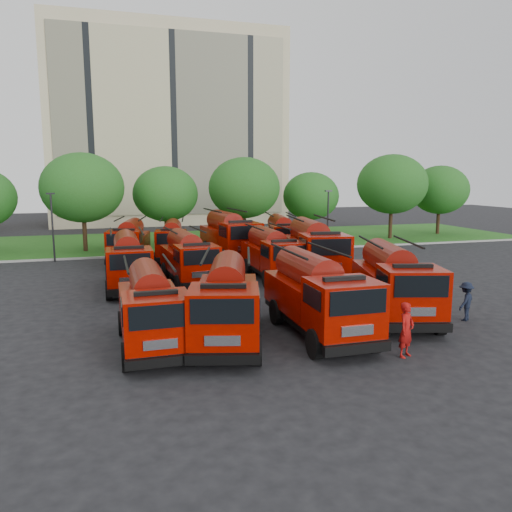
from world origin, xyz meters
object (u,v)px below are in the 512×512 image
at_px(fire_truck_0, 151,308).
at_px(firefighter_3, 464,320).
at_px(fire_truck_5, 188,258).
at_px(fire_truck_6, 272,254).
at_px(fire_truck_7, 314,249).
at_px(firefighter_4, 228,290).
at_px(firefighter_5, 365,276).
at_px(fire_truck_4, 128,262).
at_px(fire_truck_10, 229,235).
at_px(fire_truck_2, 317,295).
at_px(firefighter_2, 410,309).
at_px(fire_truck_8, 129,241).
at_px(fire_truck_11, 282,236).
at_px(firefighter_1, 340,349).
at_px(firefighter_0, 405,357).
at_px(fire_truck_1, 226,302).
at_px(fire_truck_3, 394,282).
at_px(fire_truck_9, 172,240).

xyz_separation_m(fire_truck_0, firefighter_3, (13.61, -0.47, -1.48)).
relative_size(fire_truck_5, fire_truck_6, 1.01).
xyz_separation_m(fire_truck_7, firefighter_3, (2.69, -10.97, -1.78)).
relative_size(firefighter_4, firefighter_5, 1.17).
distance_m(fire_truck_4, fire_truck_10, 11.55).
distance_m(fire_truck_2, fire_truck_6, 11.17).
bearing_deg(fire_truck_7, fire_truck_6, -174.22).
relative_size(firefighter_2, firefighter_4, 0.96).
distance_m(fire_truck_4, fire_truck_8, 9.12).
height_order(fire_truck_11, firefighter_1, fire_truck_11).
bearing_deg(firefighter_0, fire_truck_8, 81.29).
bearing_deg(fire_truck_7, fire_truck_4, -170.35).
distance_m(fire_truck_0, fire_truck_1, 2.83).
relative_size(fire_truck_7, fire_truck_8, 1.15).
xyz_separation_m(fire_truck_8, firefighter_2, (12.47, -17.33, -1.54)).
bearing_deg(fire_truck_0, fire_truck_7, 43.33).
relative_size(fire_truck_10, firefighter_5, 5.29).
xyz_separation_m(fire_truck_7, firefighter_1, (-4.25, -12.78, -1.78)).
xyz_separation_m(fire_truck_2, fire_truck_6, (1.66, 11.05, -0.07)).
bearing_deg(firefighter_5, fire_truck_3, 54.58).
height_order(fire_truck_4, fire_truck_5, fire_truck_4).
relative_size(fire_truck_5, firefighter_4, 3.80).
xyz_separation_m(firefighter_0, firefighter_3, (5.07, 3.21, 0.00)).
height_order(fire_truck_0, fire_truck_1, fire_truck_1).
height_order(fire_truck_7, firefighter_2, fire_truck_7).
relative_size(fire_truck_3, fire_truck_6, 1.11).
bearing_deg(fire_truck_1, fire_truck_8, 113.40).
bearing_deg(fire_truck_1, fire_truck_9, 104.24).
xyz_separation_m(fire_truck_6, fire_truck_11, (3.47, 8.09, 0.05)).
height_order(fire_truck_5, firefighter_1, fire_truck_5).
distance_m(fire_truck_2, fire_truck_7, 11.80).
bearing_deg(firefighter_5, fire_truck_4, -16.67).
bearing_deg(firefighter_0, firefighter_1, 113.90).
distance_m(fire_truck_4, firefighter_2, 15.36).
xyz_separation_m(fire_truck_0, firefighter_1, (6.67, -2.28, -1.48)).
xyz_separation_m(firefighter_1, firefighter_2, (5.71, 4.20, 0.00)).
height_order(firefighter_3, firefighter_4, firefighter_4).
relative_size(fire_truck_5, fire_truck_10, 0.84).
bearing_deg(fire_truck_6, firefighter_4, -143.44).
relative_size(fire_truck_7, firefighter_2, 4.70).
relative_size(fire_truck_5, firefighter_0, 3.45).
relative_size(fire_truck_9, firefighter_3, 3.87).
xyz_separation_m(fire_truck_1, fire_truck_8, (-2.90, 19.55, -0.04)).
relative_size(fire_truck_2, fire_truck_10, 0.88).
distance_m(fire_truck_1, fire_truck_9, 19.60).
distance_m(fire_truck_11, firefighter_4, 12.70).
distance_m(fire_truck_2, fire_truck_11, 19.81).
distance_m(fire_truck_10, firefighter_5, 11.41).
height_order(fire_truck_1, fire_truck_6, fire_truck_1).
distance_m(fire_truck_1, fire_truck_11, 20.95).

